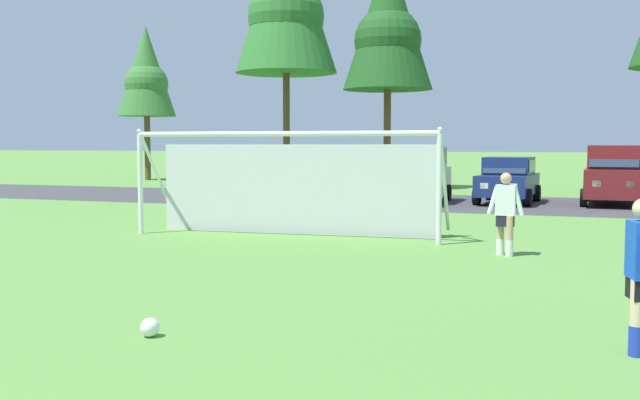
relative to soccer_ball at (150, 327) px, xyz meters
name	(u,v)px	position (x,y,z in m)	size (l,w,h in m)	color
ground_plane	(297,234)	(-2.05, 9.49, -0.11)	(400.00, 400.00, 0.00)	#598C3D
parking_lot_strip	(407,201)	(-2.05, 20.72, -0.11)	(52.00, 8.40, 0.01)	#3D3D3F
soccer_ball	(150,327)	(0.00, 0.00, 0.00)	(0.22, 0.22, 0.22)	white
soccer_goal	(292,182)	(-2.15, 9.39, 1.18)	(7.54, 2.46, 2.57)	white
player_midfield_center	(505,214)	(3.09, 7.77, 0.71)	(0.73, 0.31, 1.64)	tan
parked_car_slot_far_left	(270,170)	(-8.40, 21.96, 1.00)	(2.28, 4.68, 2.16)	red
parked_car_slot_left	(333,176)	(-5.42, 21.72, 0.77)	(2.07, 4.21, 1.72)	#194C2D
parked_car_slot_center_left	(416,173)	(-1.56, 20.13, 1.00)	(2.18, 4.62, 2.16)	silver
parked_car_slot_center	(508,180)	(1.71, 21.18, 0.77)	(2.19, 4.28, 1.72)	navy
parked_car_slot_center_right	(613,174)	(5.38, 21.85, 1.00)	(2.21, 4.64, 2.16)	maroon
tree_left_edge	(146,74)	(-21.13, 31.91, 6.36)	(3.53, 3.53, 9.42)	brown
tree_center_back	(388,24)	(-4.95, 28.46, 7.96)	(4.40, 4.40, 11.73)	brown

